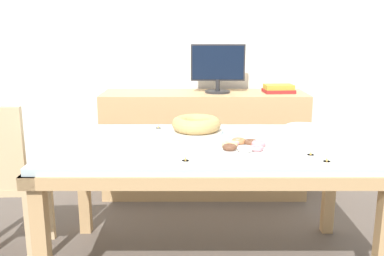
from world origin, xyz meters
TOP-DOWN VIEW (x-y plane):
  - wall_back at (0.00, 1.42)m, footprint 8.00×0.10m
  - dining_table at (0.00, 0.00)m, footprint 1.74×0.93m
  - sideboard at (0.00, 1.12)m, footprint 1.61×0.44m
  - computer_monitor at (0.11, 1.12)m, footprint 0.42×0.20m
  - book_stack at (0.59, 1.12)m, footprint 0.25×0.19m
  - cake_chocolate_round at (-0.07, 0.23)m, footprint 0.31×0.31m
  - pastry_platter at (0.16, -0.14)m, footprint 0.32×0.32m
  - plate_stack at (0.55, 0.15)m, footprint 0.21×0.21m
  - tealight_right_edge at (0.47, -0.28)m, footprint 0.04×0.04m
  - tealight_centre at (-0.13, -0.37)m, footprint 0.04×0.04m
  - tealight_left_edge at (0.52, -0.38)m, footprint 0.04×0.04m
  - tealight_near_front at (-0.30, 0.28)m, footprint 0.04×0.04m

SIDE VIEW (x-z plane):
  - sideboard at x=0.00m, z-range 0.00..0.84m
  - dining_table at x=0.00m, z-range 0.28..1.01m
  - tealight_right_edge at x=0.47m, z-range 0.72..0.76m
  - tealight_centre at x=-0.13m, z-range 0.72..0.76m
  - tealight_left_edge at x=0.52m, z-range 0.72..0.76m
  - tealight_near_front at x=-0.30m, z-range 0.72..0.76m
  - pastry_platter at x=0.16m, z-range 0.72..0.77m
  - plate_stack at x=0.55m, z-range 0.73..0.79m
  - cake_chocolate_round at x=-0.07m, z-range 0.73..0.82m
  - book_stack at x=0.59m, z-range 0.83..0.90m
  - computer_monitor at x=0.11m, z-range 0.84..1.21m
  - wall_back at x=0.00m, z-range 0.00..2.60m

